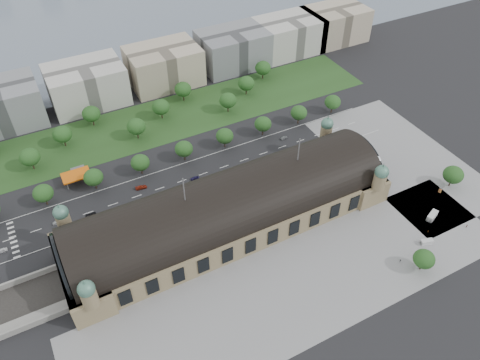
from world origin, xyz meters
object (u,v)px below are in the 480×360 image
bus_west (199,189)px  van_south (426,242)px  parked_car_0 (78,243)px  pedestrian_3 (467,226)px  petrol_station (78,173)px  parked_car_3 (94,238)px  pedestrian_5 (437,213)px  pedestrian_1 (428,231)px  parked_car_5 (134,218)px  traffic_car_3 (141,187)px  pedestrian_4 (400,261)px  bus_mid (189,186)px  van_east (432,216)px  traffic_car_4 (195,178)px  advertising_column (440,190)px  traffic_car_2 (91,215)px  parked_car_6 (176,208)px  traffic_car_5 (284,138)px  traffic_car_0 (2,251)px  parked_car_1 (107,228)px  traffic_car_1 (57,223)px  parked_car_4 (146,212)px  bus_east (241,170)px

bus_west → van_south: 108.38m
parked_car_0 → pedestrian_3: (160.45, -73.25, 0.09)m
petrol_station → parked_car_3: size_ratio=3.64×
petrol_station → pedestrian_5: bearing=-36.2°
petrol_station → pedestrian_1: 172.69m
parked_car_5 → traffic_car_3: bearing=115.6°
pedestrian_4 → pedestrian_5: bearing=162.8°
bus_mid → van_east: 116.86m
traffic_car_4 → pedestrian_5: bearing=57.9°
traffic_car_3 → pedestrian_1: 138.20m
parked_car_5 → bus_mid: bus_mid is taller
parked_car_5 → pedestrian_5: size_ratio=2.94×
bus_west → pedestrian_5: bus_west is taller
pedestrian_4 → traffic_car_3: bearing=-87.5°
traffic_car_3 → van_east: bearing=-120.2°
van_south → advertising_column: size_ratio=1.92×
pedestrian_1 → traffic_car_2: bearing=71.0°
parked_car_6 → pedestrian_3: pedestrian_3 is taller
advertising_column → van_east: bearing=-145.9°
bus_mid → pedestrian_3: bus_mid is taller
traffic_car_2 → pedestrian_5: 163.31m
traffic_car_5 → pedestrian_5: (33.03, -83.46, 0.23)m
bus_mid → advertising_column: bus_mid is taller
bus_west → van_east: size_ratio=1.80×
parked_car_3 → bus_west: bus_west is taller
traffic_car_0 → parked_car_1: bearing=79.7°
parked_car_5 → van_east: (123.64, -64.52, 0.64)m
traffic_car_5 → traffic_car_1: bearing=86.1°
traffic_car_2 → parked_car_4: 25.83m
traffic_car_2 → pedestrian_5: pedestrian_5 is taller
parked_car_5 → bus_west: 34.87m
traffic_car_0 → parked_car_5: (57.28, -8.30, -0.04)m
traffic_car_0 → bus_east: bearing=89.7°
traffic_car_3 → parked_car_6: bearing=-148.8°
pedestrian_4 → parked_car_0: bearing=-70.3°
parked_car_1 → van_east: van_east is taller
traffic_car_2 → bus_east: 77.32m
traffic_car_0 → bus_east: bus_east is taller
pedestrian_1 → pedestrian_5: 13.65m
parked_car_4 → traffic_car_1: bearing=-136.1°
traffic_car_5 → traffic_car_4: bearing=90.8°
petrol_station → bus_mid: 58.30m
traffic_car_1 → pedestrian_5: pedestrian_5 is taller
pedestrian_4 → traffic_car_1: bearing=-74.5°
parked_car_5 → bus_mid: bearing=67.1°
traffic_car_5 → pedestrian_5: size_ratio=2.29×
parked_car_0 → bus_west: size_ratio=0.35×
van_south → bus_west: bearing=151.5°
traffic_car_4 → pedestrian_5: size_ratio=2.40×
petrol_station → parked_car_1: (2.85, -41.58, -2.23)m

